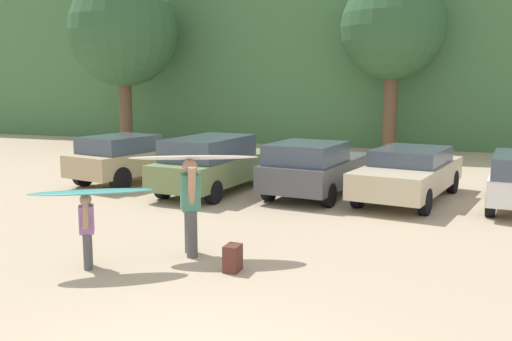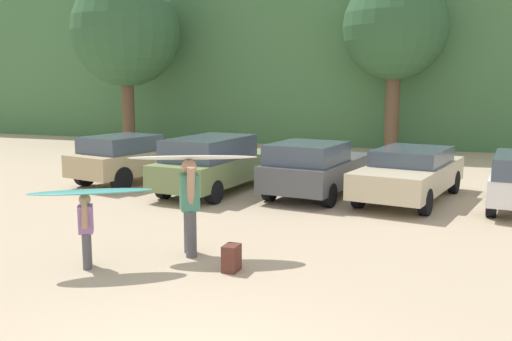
{
  "view_description": "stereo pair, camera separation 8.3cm",
  "coord_description": "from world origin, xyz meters",
  "px_view_note": "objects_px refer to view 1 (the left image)",
  "views": [
    {
      "loc": [
        2.6,
        -4.97,
        3.15
      ],
      "look_at": [
        -1.55,
        6.66,
        1.22
      ],
      "focal_mm": 40.43,
      "sensor_mm": 36.0,
      "label": 1
    },
    {
      "loc": [
        2.68,
        -4.95,
        3.15
      ],
      "look_at": [
        -1.55,
        6.66,
        1.22
      ],
      "focal_mm": 40.43,
      "sensor_mm": 36.0,
      "label": 2
    }
  ],
  "objects_px": {
    "parked_car_tan": "(133,157)",
    "surfboard_white": "(193,158)",
    "backpack_dropped": "(233,258)",
    "parked_car_olive_green": "(214,163)",
    "person_child": "(87,226)",
    "parked_car_champagne": "(409,172)",
    "parked_car_dark_gray": "(315,168)",
    "surfboard_teal": "(91,192)",
    "person_adult": "(190,201)"
  },
  "relations": [
    {
      "from": "surfboard_white",
      "to": "person_child",
      "type": "bearing_deg",
      "value": 21.34
    },
    {
      "from": "parked_car_champagne",
      "to": "surfboard_white",
      "type": "bearing_deg",
      "value": 163.13
    },
    {
      "from": "parked_car_tan",
      "to": "surfboard_teal",
      "type": "xyz_separation_m",
      "value": [
        3.9,
        -7.57,
        0.53
      ]
    },
    {
      "from": "person_adult",
      "to": "backpack_dropped",
      "type": "height_order",
      "value": "person_adult"
    },
    {
      "from": "surfboard_white",
      "to": "person_adult",
      "type": "bearing_deg",
      "value": 52.54
    },
    {
      "from": "parked_car_olive_green",
      "to": "surfboard_teal",
      "type": "relative_size",
      "value": 2.41
    },
    {
      "from": "surfboard_teal",
      "to": "backpack_dropped",
      "type": "bearing_deg",
      "value": 164.02
    },
    {
      "from": "person_adult",
      "to": "person_child",
      "type": "xyz_separation_m",
      "value": [
        -1.32,
        -1.26,
        -0.27
      ]
    },
    {
      "from": "parked_car_champagne",
      "to": "person_child",
      "type": "height_order",
      "value": "parked_car_champagne"
    },
    {
      "from": "parked_car_tan",
      "to": "person_child",
      "type": "relative_size",
      "value": 3.67
    },
    {
      "from": "surfboard_teal",
      "to": "parked_car_tan",
      "type": "bearing_deg",
      "value": -95.83
    },
    {
      "from": "person_adult",
      "to": "backpack_dropped",
      "type": "xyz_separation_m",
      "value": [
        1.06,
        -0.6,
        -0.77
      ]
    },
    {
      "from": "person_child",
      "to": "surfboard_white",
      "type": "xyz_separation_m",
      "value": [
        1.35,
        1.36,
        1.06
      ]
    },
    {
      "from": "surfboard_white",
      "to": "parked_car_dark_gray",
      "type": "bearing_deg",
      "value": -121.24
    },
    {
      "from": "parked_car_tan",
      "to": "surfboard_teal",
      "type": "height_order",
      "value": "parked_car_tan"
    },
    {
      "from": "person_adult",
      "to": "surfboard_white",
      "type": "bearing_deg",
      "value": -136.61
    },
    {
      "from": "parked_car_champagne",
      "to": "surfboard_white",
      "type": "height_order",
      "value": "surfboard_white"
    },
    {
      "from": "parked_car_champagne",
      "to": "parked_car_dark_gray",
      "type": "bearing_deg",
      "value": 107.8
    },
    {
      "from": "parked_car_olive_green",
      "to": "backpack_dropped",
      "type": "relative_size",
      "value": 10.84
    },
    {
      "from": "surfboard_white",
      "to": "backpack_dropped",
      "type": "relative_size",
      "value": 5.36
    },
    {
      "from": "parked_car_olive_green",
      "to": "person_adult",
      "type": "distance_m",
      "value": 6.05
    },
    {
      "from": "person_child",
      "to": "parked_car_champagne",
      "type": "bearing_deg",
      "value": -154.0
    },
    {
      "from": "parked_car_tan",
      "to": "parked_car_olive_green",
      "type": "bearing_deg",
      "value": -87.72
    },
    {
      "from": "parked_car_tan",
      "to": "surfboard_white",
      "type": "distance_m",
      "value": 8.08
    },
    {
      "from": "parked_car_olive_green",
      "to": "person_child",
      "type": "distance_m",
      "value": 6.99
    },
    {
      "from": "surfboard_white",
      "to": "backpack_dropped",
      "type": "distance_m",
      "value": 2.0
    },
    {
      "from": "parked_car_dark_gray",
      "to": "parked_car_champagne",
      "type": "height_order",
      "value": "parked_car_dark_gray"
    },
    {
      "from": "backpack_dropped",
      "to": "parked_car_dark_gray",
      "type": "bearing_deg",
      "value": 92.17
    },
    {
      "from": "surfboard_white",
      "to": "surfboard_teal",
      "type": "distance_m",
      "value": 1.9
    },
    {
      "from": "parked_car_tan",
      "to": "surfboard_white",
      "type": "xyz_separation_m",
      "value": [
        5.1,
        -6.18,
        0.99
      ]
    },
    {
      "from": "backpack_dropped",
      "to": "parked_car_champagne",
      "type": "bearing_deg",
      "value": 72.36
    },
    {
      "from": "parked_car_tan",
      "to": "backpack_dropped",
      "type": "height_order",
      "value": "parked_car_tan"
    },
    {
      "from": "person_child",
      "to": "backpack_dropped",
      "type": "relative_size",
      "value": 2.84
    },
    {
      "from": "parked_car_olive_green",
      "to": "parked_car_dark_gray",
      "type": "bearing_deg",
      "value": -75.74
    },
    {
      "from": "parked_car_olive_green",
      "to": "surfboard_white",
      "type": "relative_size",
      "value": 2.02
    },
    {
      "from": "parked_car_champagne",
      "to": "backpack_dropped",
      "type": "bearing_deg",
      "value": 172.81
    },
    {
      "from": "person_child",
      "to": "parked_car_olive_green",
      "type": "bearing_deg",
      "value": -117.17
    },
    {
      "from": "parked_car_dark_gray",
      "to": "surfboard_white",
      "type": "relative_size",
      "value": 1.83
    },
    {
      "from": "parked_car_champagne",
      "to": "person_child",
      "type": "bearing_deg",
      "value": 159.46
    },
    {
      "from": "parked_car_olive_green",
      "to": "parked_car_champagne",
      "type": "relative_size",
      "value": 0.97
    },
    {
      "from": "person_child",
      "to": "parked_car_tan",
      "type": "bearing_deg",
      "value": -96.56
    },
    {
      "from": "parked_car_dark_gray",
      "to": "surfboard_white",
      "type": "bearing_deg",
      "value": -179.81
    },
    {
      "from": "parked_car_champagne",
      "to": "surfboard_white",
      "type": "xyz_separation_m",
      "value": [
        -3.27,
        -6.34,
        1.04
      ]
    },
    {
      "from": "person_adult",
      "to": "person_child",
      "type": "relative_size",
      "value": 1.38
    },
    {
      "from": "parked_car_tan",
      "to": "surfboard_teal",
      "type": "relative_size",
      "value": 2.32
    },
    {
      "from": "parked_car_champagne",
      "to": "person_adult",
      "type": "distance_m",
      "value": 7.24
    },
    {
      "from": "parked_car_dark_gray",
      "to": "person_child",
      "type": "relative_size",
      "value": 3.45
    },
    {
      "from": "person_child",
      "to": "parked_car_dark_gray",
      "type": "bearing_deg",
      "value": -139.11
    },
    {
      "from": "surfboard_white",
      "to": "surfboard_teal",
      "type": "height_order",
      "value": "surfboard_white"
    },
    {
      "from": "parked_car_dark_gray",
      "to": "person_adult",
      "type": "relative_size",
      "value": 2.5
    }
  ]
}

